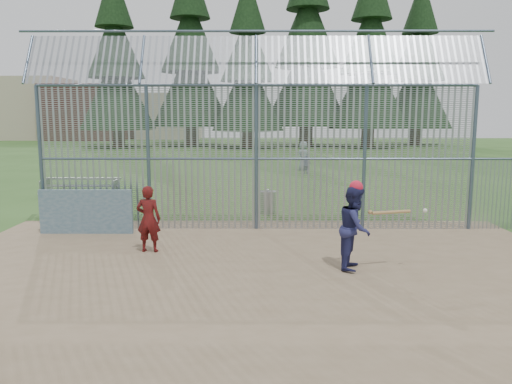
{
  "coord_description": "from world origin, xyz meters",
  "views": [
    {
      "loc": [
        0.06,
        -10.3,
        3.2
      ],
      "look_at": [
        0.0,
        2.0,
        1.3
      ],
      "focal_mm": 35.0,
      "sensor_mm": 36.0,
      "label": 1
    }
  ],
  "objects_px": {
    "onlooker": "(149,219)",
    "bleacher": "(81,187)",
    "dugout_wall": "(86,212)",
    "trash_can": "(268,202)",
    "batter": "(355,228)"
  },
  "relations": [
    {
      "from": "onlooker",
      "to": "bleacher",
      "type": "bearing_deg",
      "value": -55.53
    },
    {
      "from": "batter",
      "to": "trash_can",
      "type": "bearing_deg",
      "value": 34.05
    },
    {
      "from": "onlooker",
      "to": "trash_can",
      "type": "relative_size",
      "value": 1.91
    },
    {
      "from": "trash_can",
      "to": "bleacher",
      "type": "xyz_separation_m",
      "value": [
        -7.29,
        3.25,
        0.03
      ]
    },
    {
      "from": "dugout_wall",
      "to": "trash_can",
      "type": "distance_m",
      "value": 5.74
    },
    {
      "from": "dugout_wall",
      "to": "onlooker",
      "type": "distance_m",
      "value": 2.77
    },
    {
      "from": "batter",
      "to": "bleacher",
      "type": "relative_size",
      "value": 0.58
    },
    {
      "from": "onlooker",
      "to": "dugout_wall",
      "type": "bearing_deg",
      "value": -35.58
    },
    {
      "from": "batter",
      "to": "onlooker",
      "type": "height_order",
      "value": "batter"
    },
    {
      "from": "trash_can",
      "to": "bleacher",
      "type": "bearing_deg",
      "value": 156.0
    },
    {
      "from": "onlooker",
      "to": "trash_can",
      "type": "distance_m",
      "value": 5.5
    },
    {
      "from": "dugout_wall",
      "to": "onlooker",
      "type": "bearing_deg",
      "value": -40.88
    },
    {
      "from": "trash_can",
      "to": "batter",
      "type": "bearing_deg",
      "value": -74.05
    },
    {
      "from": "trash_can",
      "to": "dugout_wall",
      "type": "bearing_deg",
      "value": -150.07
    },
    {
      "from": "onlooker",
      "to": "bleacher",
      "type": "distance_m",
      "value": 9.08
    }
  ]
}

